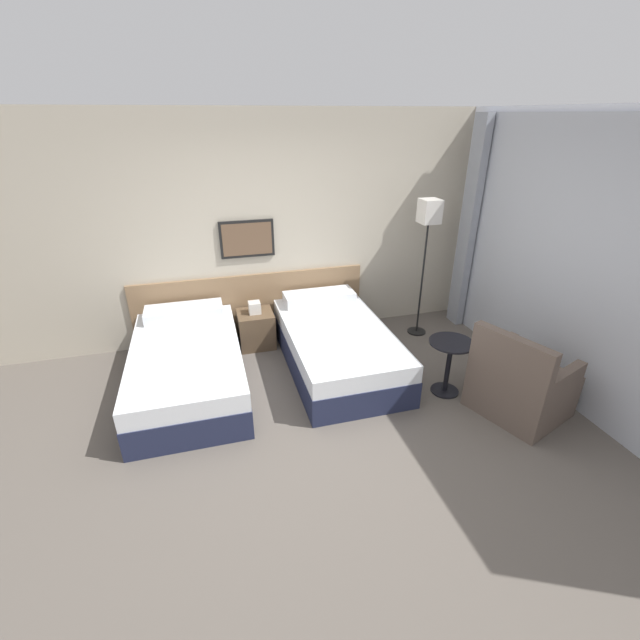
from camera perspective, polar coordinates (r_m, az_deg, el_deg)
ground_plane at (r=4.06m, az=0.37°, el=-14.49°), size 16.00×16.00×0.00m
wall_headboard at (r=5.30m, az=-6.17°, el=11.20°), size 10.00×0.10×2.70m
wall_window at (r=4.61m, az=32.73°, el=5.49°), size 0.21×4.57×2.70m
bed_near_door at (r=4.69m, az=-17.23°, el=-5.86°), size 1.09×1.97×0.61m
bed_near_window at (r=4.86m, az=2.18°, el=-3.39°), size 1.09×1.97×0.61m
nightstand at (r=5.34m, az=-8.52°, el=-1.09°), size 0.43×0.42×0.58m
floor_lamp at (r=5.35m, az=14.24°, el=12.32°), size 0.24×0.24×1.73m
side_table at (r=4.51m, az=16.88°, el=-4.79°), size 0.44×0.44×0.59m
armchair at (r=4.53m, az=25.07°, el=-7.96°), size 0.95×0.97×0.90m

